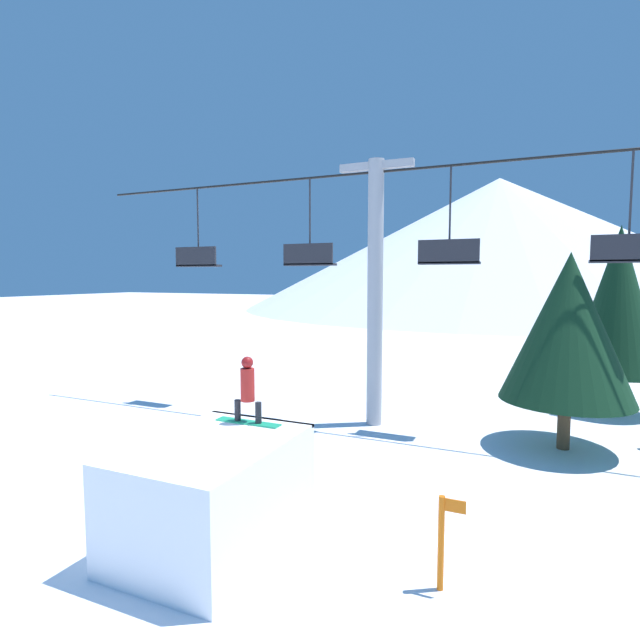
# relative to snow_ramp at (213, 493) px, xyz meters

# --- Properties ---
(ground_plane) EXTENTS (220.00, 220.00, 0.00)m
(ground_plane) POSITION_rel_snow_ramp_xyz_m (-1.15, -0.53, -0.95)
(ground_plane) COLOR white
(mountain_ridge) EXTENTS (76.14, 76.14, 19.59)m
(mountain_ridge) POSITION_rel_snow_ramp_xyz_m (-1.15, 73.62, 8.84)
(mountain_ridge) COLOR silver
(mountain_ridge) RESTS_ON ground_plane
(snow_ramp) EXTENTS (2.42, 3.42, 1.91)m
(snow_ramp) POSITION_rel_snow_ramp_xyz_m (0.00, 0.00, 0.00)
(snow_ramp) COLOR white
(snow_ramp) RESTS_ON ground_plane
(snowboarder) EXTENTS (1.39, 0.28, 1.35)m
(snowboarder) POSITION_rel_snow_ramp_xyz_m (-0.03, 1.22, 1.63)
(snowboarder) COLOR #1E9E6B
(snowboarder) RESTS_ON snow_ramp
(chairlift) EXTENTS (21.79, 0.50, 8.52)m
(chairlift) POSITION_rel_snow_ramp_xyz_m (0.36, 8.24, 3.94)
(chairlift) COLOR #9E9EA3
(chairlift) RESTS_ON ground_plane
(pine_tree_near) EXTENTS (3.54, 3.54, 5.51)m
(pine_tree_near) POSITION_rel_snow_ramp_xyz_m (5.96, 8.17, 2.49)
(pine_tree_near) COLOR #4C3823
(pine_tree_near) RESTS_ON ground_plane
(pine_tree_far) EXTENTS (2.98, 2.98, 6.63)m
(pine_tree_far) POSITION_rel_snow_ramp_xyz_m (7.70, 13.04, 3.04)
(pine_tree_far) COLOR #4C3823
(pine_tree_far) RESTS_ON ground_plane
(trail_marker) EXTENTS (0.41, 0.10, 1.50)m
(trail_marker) POSITION_rel_snow_ramp_xyz_m (4.00, 0.34, -0.15)
(trail_marker) COLOR orange
(trail_marker) RESTS_ON ground_plane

